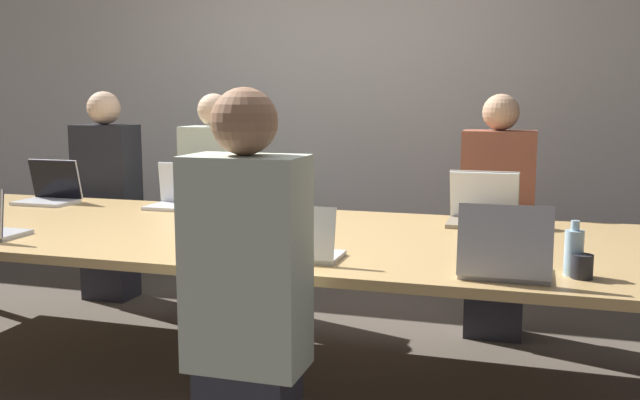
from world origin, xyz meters
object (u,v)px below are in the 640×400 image
Objects in this scene: laptop_far_right at (483,209)px; cup_far_right at (539,221)px; laptop_far_left at (51,190)px; cup_near_right at (582,266)px; cup_far_midleft at (225,202)px; laptop_near_right at (505,257)px; person_far_left at (108,199)px; person_far_right at (497,221)px; person_far_midleft at (216,207)px; person_near_midright at (247,301)px; laptop_far_midleft at (181,195)px; bottle_near_right at (574,252)px; laptop_near_midright at (295,243)px; stapler at (203,232)px.

cup_far_right is at bearing -13.07° from laptop_far_right.
cup_near_right is at bearing -18.10° from laptop_far_left.
cup_far_midleft is at bearing 3.19° from laptop_far_left.
laptop_far_left is 3.12m from cup_near_right.
cup_near_right is 0.95× the size of cup_far_midleft.
laptop_far_right is at bearing -81.90° from laptop_near_right.
person_far_right is at bearing -0.81° from person_far_left.
person_far_midleft is at bearing -39.83° from laptop_near_right.
person_near_midright is 4.07× the size of laptop_far_right.
person_far_right is at bearing -110.60° from person_near_midright.
cup_far_right is 1.99m from laptop_far_midleft.
person_far_left reaches higher than person_far_right.
laptop_near_right reaches higher than bottle_near_right.
person_far_left is 1.00× the size of person_near_midright.
laptop_near_midright is at bearing -3.81° from laptop_near_right.
person_far_left is at bearing 153.00° from cup_near_right.
bottle_near_right is at bearing -154.69° from laptop_near_right.
bottle_near_right is 2.53m from person_far_midleft.
person_near_midright is (1.88, -1.44, -0.12)m from laptop_far_left.
laptop_far_right is 1.40m from stapler.
laptop_far_right is 1.72m from laptop_far_midleft.
laptop_far_left is 3.09m from bottle_near_right.
person_far_midleft is (-1.96, 0.53, -0.10)m from cup_far_right.
laptop_near_right reaches higher than stapler.
laptop_far_midleft is (-1.87, 1.12, -0.00)m from laptop_near_right.
laptop_near_right is 3.73× the size of cup_near_right.
bottle_near_right is at bearing -154.65° from person_near_midright.
cup_near_right is at bearing -27.00° from person_far_left.
laptop_far_right is at bearing 0.43° from laptop_far_left.
laptop_near_right is 1.08m from laptop_far_right.
laptop_far_right is at bearing 112.10° from bottle_near_right.
laptop_near_right reaches higher than laptop_near_midright.
person_near_midright is 1.01× the size of person_far_right.
laptop_far_right is at bearing -1.71° from laptop_far_midleft.
cup_far_right is (-0.12, 0.89, -0.04)m from bottle_near_right.
person_far_right is at bearing 104.26° from cup_near_right.
laptop_near_midright is 2.28× the size of stapler.
laptop_near_midright is 1.03× the size of laptop_far_right.
laptop_far_right is 0.25× the size of person_far_midleft.
cup_far_right is at bearing -3.55° from cup_far_midleft.
cup_near_right is 1.50m from person_far_right.
laptop_far_midleft is at bearing -30.93° from laptop_near_right.
laptop_near_midright reaches higher than bottle_near_right.
laptop_near_midright is 0.25× the size of person_near_midright.
person_far_left reaches higher than stapler.
person_far_left is 15.42× the size of cup_far_midleft.
laptop_far_left is at bearing 161.90° from cup_near_right.
laptop_far_left is 1.00× the size of laptop_far_midleft.
person_far_left is at bearing 168.77° from laptop_far_right.
laptop_near_midright is at bearing -92.40° from person_near_midright.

